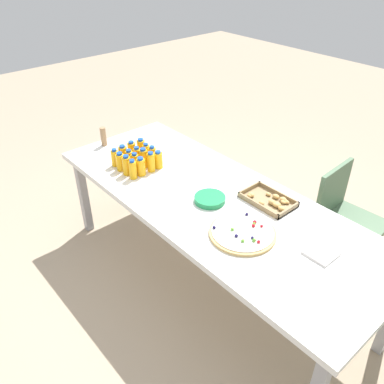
% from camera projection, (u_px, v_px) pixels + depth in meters
% --- Properties ---
extents(ground_plane, '(12.00, 12.00, 0.00)m').
position_uv_depth(ground_plane, '(209.00, 279.00, 2.95)').
color(ground_plane, tan).
extents(party_table, '(2.38, 0.91, 0.72)m').
position_uv_depth(party_table, '(212.00, 205.00, 2.58)').
color(party_table, silver).
rests_on(party_table, ground_plane).
extents(chair_far_right, '(0.42, 0.42, 0.83)m').
position_uv_depth(chair_far_right, '(344.00, 214.00, 2.78)').
color(chair_far_right, '#4C6B4C').
rests_on(chair_far_right, ground_plane).
extents(juice_bottle_0, '(0.05, 0.05, 0.13)m').
position_uv_depth(juice_bottle_0, '(115.00, 158.00, 2.86)').
color(juice_bottle_0, '#F8AE14').
rests_on(juice_bottle_0, party_table).
extents(juice_bottle_1, '(0.06, 0.06, 0.14)m').
position_uv_depth(juice_bottle_1, '(120.00, 162.00, 2.81)').
color(juice_bottle_1, '#FAB014').
rests_on(juice_bottle_1, party_table).
extents(juice_bottle_2, '(0.06, 0.06, 0.15)m').
position_uv_depth(juice_bottle_2, '(127.00, 165.00, 2.76)').
color(juice_bottle_2, '#F9AD14').
rests_on(juice_bottle_2, party_table).
extents(juice_bottle_3, '(0.05, 0.05, 0.14)m').
position_uv_depth(juice_bottle_3, '(133.00, 170.00, 2.72)').
color(juice_bottle_3, '#F8AC14').
rests_on(juice_bottle_3, party_table).
extents(juice_bottle_4, '(0.06, 0.06, 0.14)m').
position_uv_depth(juice_bottle_4, '(123.00, 155.00, 2.89)').
color(juice_bottle_4, '#F9AD14').
rests_on(juice_bottle_4, party_table).
extents(juice_bottle_5, '(0.05, 0.05, 0.14)m').
position_uv_depth(juice_bottle_5, '(129.00, 159.00, 2.85)').
color(juice_bottle_5, '#FBAF14').
rests_on(juice_bottle_5, party_table).
extents(juice_bottle_6, '(0.05, 0.05, 0.14)m').
position_uv_depth(juice_bottle_6, '(135.00, 162.00, 2.81)').
color(juice_bottle_6, '#F9AD14').
rests_on(juice_bottle_6, party_table).
extents(juice_bottle_7, '(0.06, 0.06, 0.14)m').
position_uv_depth(juice_bottle_7, '(141.00, 167.00, 2.75)').
color(juice_bottle_7, '#F9AB14').
rests_on(juice_bottle_7, party_table).
extents(juice_bottle_8, '(0.06, 0.06, 0.15)m').
position_uv_depth(juice_bottle_8, '(132.00, 151.00, 2.94)').
color(juice_bottle_8, '#FAAC14').
rests_on(juice_bottle_8, party_table).
extents(juice_bottle_9, '(0.05, 0.05, 0.13)m').
position_uv_depth(juice_bottle_9, '(137.00, 156.00, 2.89)').
color(juice_bottle_9, '#FAAA14').
rests_on(juice_bottle_9, party_table).
extents(juice_bottle_10, '(0.06, 0.06, 0.15)m').
position_uv_depth(juice_bottle_10, '(144.00, 158.00, 2.84)').
color(juice_bottle_10, '#F8AE14').
rests_on(juice_bottle_10, party_table).
extents(juice_bottle_11, '(0.06, 0.06, 0.15)m').
position_uv_depth(juice_bottle_11, '(151.00, 162.00, 2.79)').
color(juice_bottle_11, '#F8AE14').
rests_on(juice_bottle_11, party_table).
extents(juice_bottle_12, '(0.06, 0.06, 0.15)m').
position_uv_depth(juice_bottle_12, '(141.00, 148.00, 2.97)').
color(juice_bottle_12, '#F8AB14').
rests_on(juice_bottle_12, party_table).
extents(juice_bottle_13, '(0.05, 0.05, 0.13)m').
position_uv_depth(juice_bottle_13, '(146.00, 152.00, 2.94)').
color(juice_bottle_13, '#F8AF14').
rests_on(juice_bottle_13, party_table).
extents(juice_bottle_14, '(0.05, 0.05, 0.14)m').
position_uv_depth(juice_bottle_14, '(152.00, 156.00, 2.88)').
color(juice_bottle_14, '#FAAC14').
rests_on(juice_bottle_14, party_table).
extents(juice_bottle_15, '(0.06, 0.06, 0.13)m').
position_uv_depth(juice_bottle_15, '(158.00, 160.00, 2.84)').
color(juice_bottle_15, '#FAAF14').
rests_on(juice_bottle_15, party_table).
extents(fruit_pizza, '(0.38, 0.38, 0.04)m').
position_uv_depth(fruit_pizza, '(243.00, 233.00, 2.24)').
color(fruit_pizza, tan).
rests_on(fruit_pizza, party_table).
extents(snack_tray, '(0.33, 0.21, 0.04)m').
position_uv_depth(snack_tray, '(269.00, 200.00, 2.50)').
color(snack_tray, olive).
rests_on(snack_tray, party_table).
extents(plate_stack, '(0.20, 0.20, 0.03)m').
position_uv_depth(plate_stack, '(210.00, 199.00, 2.51)').
color(plate_stack, '#1E8C4C').
rests_on(plate_stack, party_table).
extents(napkin_stack, '(0.15, 0.15, 0.02)m').
position_uv_depth(napkin_stack, '(321.00, 253.00, 2.11)').
color(napkin_stack, white).
rests_on(napkin_stack, party_table).
extents(cardboard_tube, '(0.04, 0.04, 0.15)m').
position_uv_depth(cardboard_tube, '(103.00, 137.00, 3.13)').
color(cardboard_tube, '#9E7A56').
rests_on(cardboard_tube, party_table).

